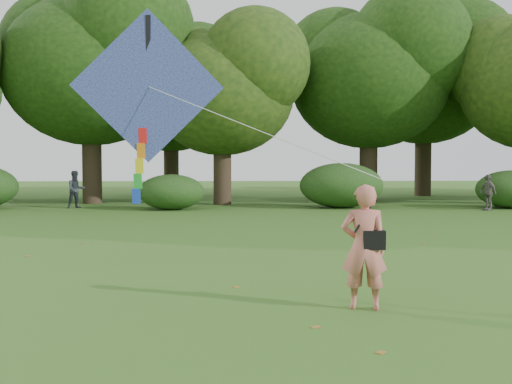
{
  "coord_description": "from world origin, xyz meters",
  "views": [
    {
      "loc": [
        -1.5,
        -8.68,
        2.06
      ],
      "look_at": [
        -1.13,
        2.0,
        1.5
      ],
      "focal_mm": 45.0,
      "sensor_mm": 36.0,
      "label": 1
    }
  ],
  "objects_px": {
    "bystander_right": "(488,192)",
    "bystander_left": "(76,189)",
    "man_kite_flyer": "(364,247)",
    "flying_kite": "(148,89)"
  },
  "relations": [
    {
      "from": "bystander_right",
      "to": "man_kite_flyer",
      "type": "bearing_deg",
      "value": -48.54
    },
    {
      "from": "man_kite_flyer",
      "to": "bystander_left",
      "type": "distance_m",
      "value": 19.98
    },
    {
      "from": "man_kite_flyer",
      "to": "bystander_left",
      "type": "height_order",
      "value": "man_kite_flyer"
    },
    {
      "from": "man_kite_flyer",
      "to": "flying_kite",
      "type": "relative_size",
      "value": 0.36
    },
    {
      "from": "bystander_right",
      "to": "bystander_left",
      "type": "bearing_deg",
      "value": -117.8
    },
    {
      "from": "man_kite_flyer",
      "to": "bystander_right",
      "type": "bearing_deg",
      "value": -106.65
    },
    {
      "from": "flying_kite",
      "to": "bystander_left",
      "type": "bearing_deg",
      "value": 107.91
    },
    {
      "from": "bystander_right",
      "to": "flying_kite",
      "type": "height_order",
      "value": "flying_kite"
    },
    {
      "from": "man_kite_flyer",
      "to": "bystander_right",
      "type": "relative_size",
      "value": 1.19
    },
    {
      "from": "bystander_right",
      "to": "flying_kite",
      "type": "bearing_deg",
      "value": -61.19
    }
  ]
}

